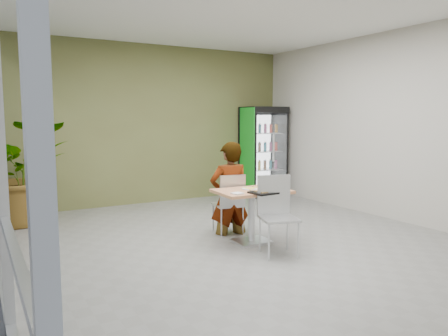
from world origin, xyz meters
The scene contains 12 objects.
ground centered at (0.00, 0.00, 0.00)m, with size 7.00×7.00×0.00m, color slate.
room_envelope centered at (0.00, 0.00, 1.60)m, with size 6.00×7.00×3.20m, color beige, non-canonical shape.
dining_table centered at (0.12, 0.01, 0.54)m, with size 1.02×0.74×0.75m.
chair_far centered at (0.09, 0.56, 0.53)m, with size 0.45×0.46×0.91m.
chair_near centered at (0.14, -0.51, 0.59)m, with size 0.56×0.56×1.00m.
seated_woman centered at (0.11, 0.60, 0.54)m, with size 0.62×0.40×1.69m, color black.
pizza_plate centered at (0.14, 0.09, 0.77)m, with size 0.33×0.29×0.03m.
soda_cup centered at (0.34, 0.03, 0.83)m, with size 0.09×0.09×0.16m.
napkin_stack centered at (-0.23, -0.17, 0.76)m, with size 0.13×0.13×0.02m, color silver.
cafeteria_tray centered at (0.14, -0.30, 0.76)m, with size 0.42×0.30×0.02m, color black.
beverage_fridge centered at (2.45, 3.06, 0.99)m, with size 0.97×0.77×1.98m.
potted_plant centered at (-2.57, 2.79, 0.84)m, with size 1.52×1.31×1.69m, color #2C5923.
Camera 1 is at (-3.17, -4.94, 1.75)m, focal length 35.00 mm.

